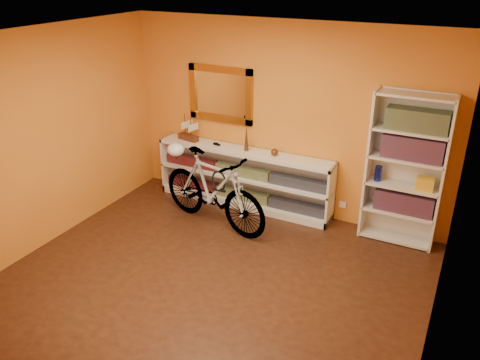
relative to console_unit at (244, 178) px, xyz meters
The scene contains 24 objects.
floor 1.93m from the console_unit, 74.26° to the right, with size 4.50×4.00×0.01m, color black.
ceiling 2.88m from the console_unit, 74.26° to the right, with size 4.50×4.00×0.01m, color silver.
back_wall 1.03m from the console_unit, 20.38° to the left, with size 4.50×0.01×2.60m, color orange.
left_wall 2.66m from the console_unit, 133.85° to the right, with size 0.01×4.00×2.60m, color orange.
right_wall 3.42m from the console_unit, 33.27° to the right, with size 0.01×4.00×2.60m, color orange.
gilt_mirror 1.22m from the console_unit, 161.11° to the left, with size 0.98×0.06×0.78m, color #9A631C.
wall_socket 1.43m from the console_unit, ahead, with size 0.09×0.01×0.09m, color silver.
console_unit is the anchor object (origin of this frame).
cd_row_lower 0.26m from the console_unit, 90.00° to the right, with size 2.50×0.13×0.14m, color black.
cd_row_upper 0.11m from the console_unit, 90.00° to the right, with size 2.50×0.13×0.14m, color navy.
model_ship 1.09m from the console_unit, behind, with size 0.32×0.12×0.39m, color #422012, non-canonical shape.
toy_car 0.60m from the console_unit, behind, with size 0.00×0.00×0.00m, color black.
bronze_ornament 0.62m from the console_unit, ahead, with size 0.06×0.06×0.38m, color #57351D.
decorative_orb 0.66m from the console_unit, ahead, with size 0.10×0.10×0.10m, color #57351D.
bookcase 2.21m from the console_unit, ahead, with size 0.90×0.30×1.90m, color silver, non-canonical shape.
book_row_a 2.21m from the console_unit, ahead, with size 0.70×0.22×0.26m, color maroon.
book_row_b 2.35m from the console_unit, ahead, with size 0.70×0.22×0.28m, color maroon.
book_row_c 2.49m from the console_unit, ahead, with size 0.70×0.22×0.25m, color navy.
travel_mug 1.90m from the console_unit, ahead, with size 0.09×0.09×0.19m, color #161F98.
red_tin 2.26m from the console_unit, ahead, with size 0.16×0.16×0.20m, color maroon.
yellow_bag 2.44m from the console_unit, ahead, with size 0.20×0.13×0.16m, color yellow.
bicycle 0.71m from the console_unit, 97.59° to the right, with size 1.77×0.46×1.04m, color silver.
helmet 1.05m from the console_unit, 143.68° to the right, with size 0.24×0.23×0.18m, color white.
u_lock 0.77m from the console_unit, 89.39° to the right, with size 0.21×0.21×0.02m, color black.
Camera 1 is at (2.29, -3.80, 3.25)m, focal length 36.17 mm.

